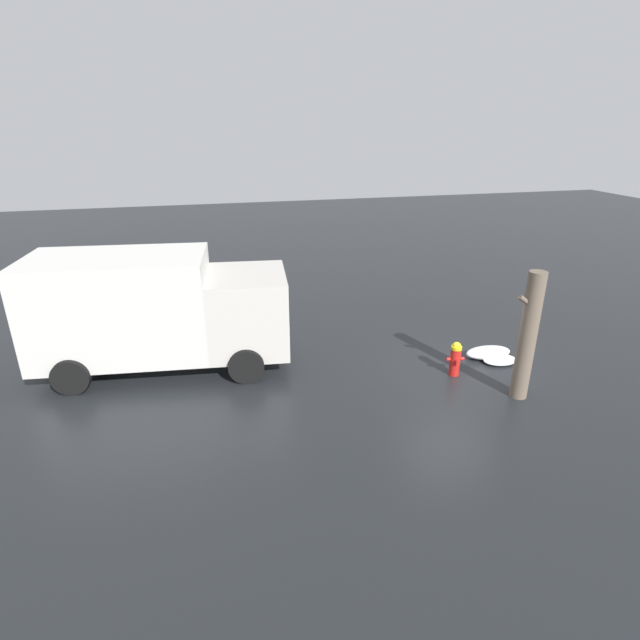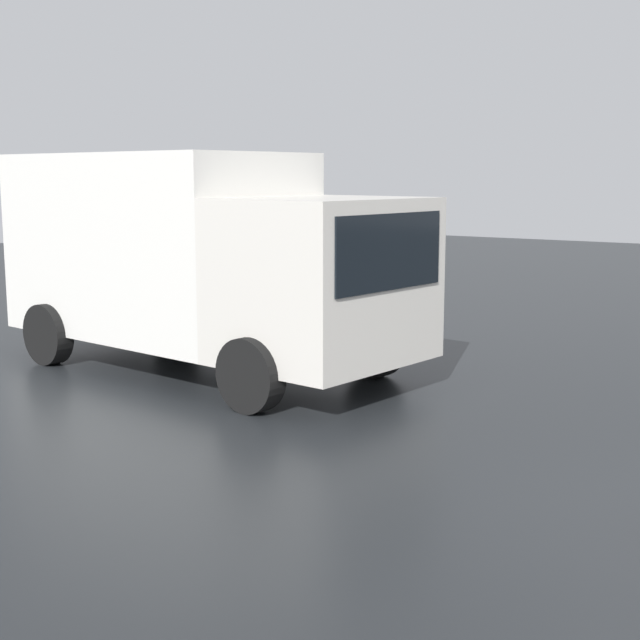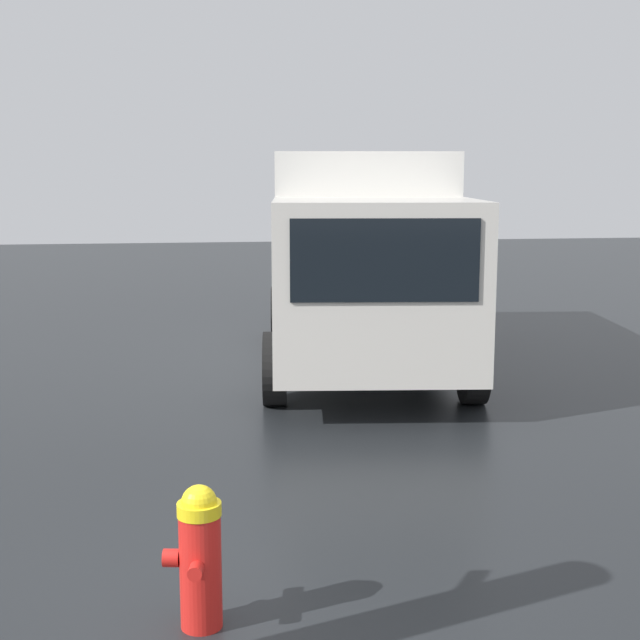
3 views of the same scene
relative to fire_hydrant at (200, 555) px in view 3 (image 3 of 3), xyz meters
The scene contains 3 objects.
ground_plane 0.48m from the fire_hydrant, 98.96° to the right, with size 60.00×60.00×0.00m, color black.
fire_hydrant is the anchor object (origin of this frame).
delivery_truck 7.83m from the fire_hydrant, 17.83° to the right, with size 6.61×3.23×3.07m.
Camera 3 is at (-5.26, -0.03, 2.84)m, focal length 50.00 mm.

